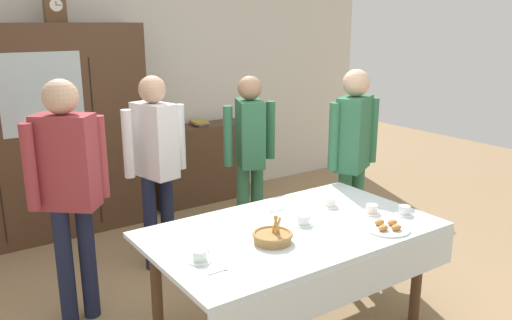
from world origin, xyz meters
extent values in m
plane|color=#997A56|center=(0.00, 0.00, 0.00)|extent=(12.00, 12.00, 0.00)
cube|color=silver|center=(0.00, 2.65, 1.35)|extent=(6.40, 0.10, 2.70)
cylinder|color=#4C3321|center=(0.76, -0.59, 0.35)|extent=(0.07, 0.07, 0.70)
cylinder|color=#4C3321|center=(-0.76, 0.19, 0.35)|extent=(0.07, 0.07, 0.70)
cylinder|color=#4C3321|center=(0.76, 0.19, 0.35)|extent=(0.07, 0.07, 0.70)
cube|color=silver|center=(0.00, -0.20, 0.71)|extent=(1.80, 1.06, 0.03)
cube|color=silver|center=(0.00, -0.73, 0.58)|extent=(1.80, 0.01, 0.24)
cube|color=#4C3321|center=(-0.90, 2.35, 0.98)|extent=(1.92, 0.45, 1.96)
cube|color=silver|center=(-0.90, 2.13, 1.38)|extent=(0.69, 0.01, 0.71)
cube|color=black|center=(-0.48, 2.13, 0.88)|extent=(0.01, 0.01, 1.57)
cube|color=brown|center=(-0.67, 2.35, 2.08)|extent=(0.18, 0.10, 0.24)
cylinder|color=white|center=(-0.67, 2.30, 2.11)|extent=(0.11, 0.01, 0.11)
cube|color=black|center=(-0.67, 2.30, 2.13)|extent=(0.00, 0.00, 0.04)
cube|color=black|center=(-0.65, 2.30, 2.11)|extent=(0.05, 0.00, 0.00)
cube|color=#4C3321|center=(0.76, 2.41, 0.43)|extent=(1.10, 0.35, 0.87)
cube|color=#664C7A|center=(0.76, 2.41, 0.88)|extent=(0.14, 0.21, 0.03)
cube|color=#B29333|center=(0.76, 2.41, 0.91)|extent=(0.18, 0.24, 0.02)
cylinder|color=white|center=(0.46, -0.05, 0.73)|extent=(0.13, 0.13, 0.01)
cylinder|color=white|center=(0.46, -0.05, 0.77)|extent=(0.08, 0.08, 0.05)
torus|color=white|center=(0.49, -0.05, 0.77)|extent=(0.04, 0.01, 0.04)
cylinder|color=#47230F|center=(0.46, -0.05, 0.79)|extent=(0.06, 0.06, 0.01)
cylinder|color=white|center=(0.75, -0.45, 0.73)|extent=(0.13, 0.13, 0.01)
cylinder|color=white|center=(0.75, -0.45, 0.77)|extent=(0.08, 0.08, 0.05)
torus|color=white|center=(0.79, -0.45, 0.77)|extent=(0.04, 0.01, 0.04)
cylinder|color=#47230F|center=(0.75, -0.45, 0.79)|extent=(0.06, 0.06, 0.01)
cylinder|color=white|center=(0.59, -0.31, 0.73)|extent=(0.13, 0.13, 0.01)
cylinder|color=white|center=(0.59, -0.31, 0.77)|extent=(0.08, 0.08, 0.05)
torus|color=white|center=(0.63, -0.31, 0.77)|extent=(0.04, 0.01, 0.04)
cylinder|color=silver|center=(0.09, -0.20, 0.73)|extent=(0.13, 0.13, 0.01)
cylinder|color=silver|center=(0.09, -0.20, 0.77)|extent=(0.08, 0.08, 0.05)
torus|color=silver|center=(0.12, -0.20, 0.77)|extent=(0.04, 0.01, 0.04)
cylinder|color=#47230F|center=(0.09, -0.20, 0.79)|extent=(0.06, 0.06, 0.01)
cylinder|color=silver|center=(-0.70, -0.29, 0.73)|extent=(0.13, 0.13, 0.01)
cylinder|color=silver|center=(-0.70, -0.29, 0.77)|extent=(0.08, 0.08, 0.05)
torus|color=silver|center=(-0.66, -0.29, 0.77)|extent=(0.04, 0.01, 0.04)
cylinder|color=#9E7542|center=(-0.23, -0.31, 0.75)|extent=(0.22, 0.22, 0.05)
torus|color=#9E7542|center=(-0.23, -0.31, 0.78)|extent=(0.24, 0.24, 0.02)
cylinder|color=tan|center=(-0.21, -0.32, 0.83)|extent=(0.03, 0.04, 0.12)
cylinder|color=tan|center=(-0.20, -0.31, 0.83)|extent=(0.04, 0.04, 0.12)
cylinder|color=tan|center=(-0.21, -0.29, 0.83)|extent=(0.03, 0.04, 0.12)
cylinder|color=white|center=(0.47, -0.56, 0.74)|extent=(0.28, 0.28, 0.01)
ellipsoid|color=#BC7F3D|center=(0.53, -0.54, 0.76)|extent=(0.07, 0.05, 0.04)
ellipsoid|color=#BC7F3D|center=(0.46, -0.50, 0.76)|extent=(0.07, 0.05, 0.04)
ellipsoid|color=#BC7F3D|center=(0.41, -0.57, 0.76)|extent=(0.07, 0.05, 0.04)
ellipsoid|color=#BC7F3D|center=(0.48, -0.61, 0.76)|extent=(0.07, 0.05, 0.04)
cube|color=silver|center=(-0.69, -0.45, 0.73)|extent=(0.10, 0.01, 0.00)
ellipsoid|color=silver|center=(-0.64, -0.45, 0.73)|extent=(0.03, 0.02, 0.01)
cube|color=silver|center=(0.08, 0.08, 0.73)|extent=(0.10, 0.01, 0.00)
ellipsoid|color=silver|center=(0.14, 0.08, 0.73)|extent=(0.03, 0.02, 0.01)
cylinder|color=#191E38|center=(-1.17, 0.73, 0.41)|extent=(0.11, 0.11, 0.81)
cylinder|color=#191E38|center=(-1.02, 0.73, 0.41)|extent=(0.11, 0.11, 0.81)
cube|color=#933338|center=(-1.09, 0.73, 1.12)|extent=(0.40, 0.39, 0.61)
sphere|color=tan|center=(-1.09, 0.73, 1.53)|extent=(0.22, 0.22, 0.22)
cylinder|color=#933338|center=(-1.31, 0.73, 1.12)|extent=(0.08, 0.08, 0.55)
cylinder|color=#933338|center=(-0.87, 0.73, 1.12)|extent=(0.08, 0.08, 0.55)
cylinder|color=#33704C|center=(1.00, 0.37, 0.40)|extent=(0.11, 0.11, 0.80)
cylinder|color=#33704C|center=(1.15, 0.37, 0.40)|extent=(0.11, 0.11, 0.80)
cube|color=#33704C|center=(1.08, 0.37, 1.10)|extent=(0.41, 0.35, 0.60)
sphere|color=#DBB293|center=(1.08, 0.37, 1.51)|extent=(0.22, 0.22, 0.22)
cylinder|color=#33704C|center=(0.86, 0.37, 1.10)|extent=(0.08, 0.08, 0.54)
cylinder|color=#33704C|center=(1.30, 0.37, 1.10)|extent=(0.08, 0.08, 0.54)
cylinder|color=#33704C|center=(0.46, 1.07, 0.38)|extent=(0.11, 0.11, 0.76)
cylinder|color=#33704C|center=(0.61, 1.07, 0.38)|extent=(0.11, 0.11, 0.76)
cube|color=#33704C|center=(0.53, 1.07, 1.05)|extent=(0.32, 0.41, 0.57)
sphere|color=tan|center=(0.53, 1.07, 1.43)|extent=(0.21, 0.21, 0.21)
cylinder|color=#33704C|center=(0.31, 1.07, 1.05)|extent=(0.08, 0.08, 0.51)
cylinder|color=#33704C|center=(0.75, 1.07, 1.05)|extent=(0.08, 0.08, 0.51)
cylinder|color=#191E38|center=(-0.38, 1.15, 0.39)|extent=(0.11, 0.11, 0.78)
cylinder|color=#191E38|center=(-0.23, 1.15, 0.39)|extent=(0.11, 0.11, 0.78)
cube|color=silver|center=(-0.31, 1.15, 1.08)|extent=(0.28, 0.40, 0.59)
sphere|color=tan|center=(-0.31, 1.15, 1.47)|extent=(0.21, 0.21, 0.21)
cylinder|color=silver|center=(-0.53, 1.15, 1.08)|extent=(0.08, 0.08, 0.53)
cylinder|color=silver|center=(-0.09, 1.15, 1.08)|extent=(0.08, 0.08, 0.53)
camera|label=1|loc=(-1.89, -2.55, 1.98)|focal=36.30mm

